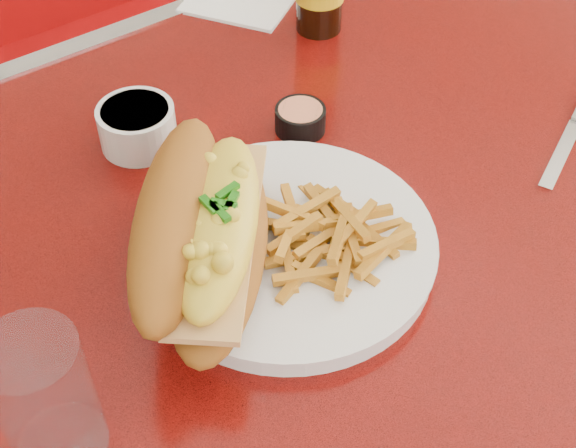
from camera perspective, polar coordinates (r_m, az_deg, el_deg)
diner_table at (r=0.91m, az=2.22°, el=-6.09°), size 1.23×0.83×0.77m
booth_bench_far at (r=1.65m, az=-15.60°, el=5.30°), size 1.20×0.51×0.90m
dinner_plate at (r=0.74m, az=0.00°, el=-1.57°), size 0.31×0.31×0.02m
mac_hoagie at (r=0.68m, az=-6.05°, el=-0.45°), size 0.25×0.27×0.11m
fries_pile at (r=0.72m, az=3.02°, el=-0.69°), size 0.13×0.12×0.03m
fork at (r=0.76m, az=4.08°, el=1.35°), size 0.05×0.13×0.00m
gravy_ramekin at (r=0.86m, az=-10.68°, el=6.91°), size 0.08×0.08×0.05m
sauce_cup_right at (r=0.87m, az=0.88°, el=7.53°), size 0.07×0.07×0.03m
water_tumbler at (r=0.60m, az=-16.85°, el=-11.88°), size 0.07×0.07×0.12m
knife at (r=0.93m, az=19.68°, el=6.56°), size 0.18×0.09×0.01m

